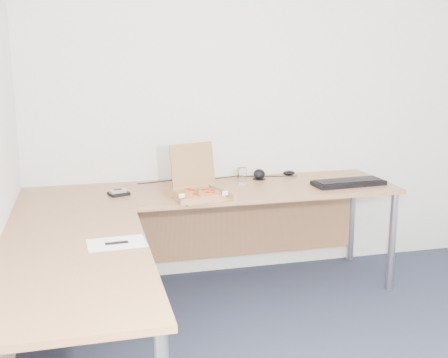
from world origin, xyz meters
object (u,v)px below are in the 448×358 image
object	(u,v)px
keyboard	(349,183)
desk	(175,213)
wallet	(119,194)
pizza_box	(198,191)
drinking_glass	(242,176)

from	to	relation	value
keyboard	desk	bearing A→B (deg)	-170.60
desk	wallet	size ratio (longest dim) A/B	20.85
keyboard	wallet	world-z (taller)	keyboard
desk	pizza_box	xyz separation A→B (m)	(0.19, 0.24, 0.07)
drinking_glass	wallet	xyz separation A→B (m)	(-0.86, -0.11, -0.05)
pizza_box	drinking_glass	xyz separation A→B (m)	(0.37, 0.28, 0.02)
pizza_box	wallet	bearing A→B (deg)	144.62
desk	keyboard	xyz separation A→B (m)	(1.26, 0.30, 0.05)
pizza_box	keyboard	bearing A→B (deg)	-13.46
keyboard	wallet	xyz separation A→B (m)	(-1.56, 0.11, -0.01)
drinking_glass	wallet	world-z (taller)	drinking_glass
pizza_box	wallet	world-z (taller)	pizza_box
desk	keyboard	bearing A→B (deg)	13.21
keyboard	wallet	bearing A→B (deg)	172.28
wallet	keyboard	bearing A→B (deg)	-23.29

